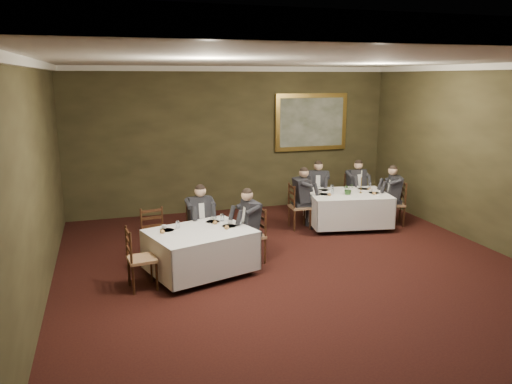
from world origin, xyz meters
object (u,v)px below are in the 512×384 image
table_main (348,207)px  table_second (200,249)px  chair_main_endright (394,212)px  diner_sec_endright (251,234)px  chair_sec_endleft (142,271)px  painting (311,122)px  chair_main_backleft (317,205)px  diner_main_endleft (300,206)px  chair_main_backright (355,204)px  diner_main_endright (394,203)px  chair_sec_backright (200,240)px  chair_sec_endright (252,246)px  centerpiece (348,189)px  diner_main_backleft (317,196)px  diner_main_backright (355,194)px  chair_sec_backleft (156,249)px  diner_sec_backright (200,228)px  candlestick (361,184)px  chair_main_endleft (299,216)px

table_main → table_second: (-3.64, -1.77, -0.00)m
chair_main_endright → diner_sec_endright: bearing=128.7°
table_main → chair_sec_endleft: chair_sec_endleft is taller
painting → chair_main_backleft: bearing=-104.4°
table_main → diner_main_endleft: size_ratio=1.43×
chair_main_endright → chair_sec_endleft: bearing=128.2°
table_main → chair_main_backright: 1.01m
table_second → diner_main_endleft: (2.57, 1.95, 0.06)m
table_second → diner_main_endleft: diner_main_endleft is taller
diner_main_endright → chair_sec_backright: diner_main_endright is taller
table_main → chair_sec_backright: (-3.47, -0.83, -0.17)m
chair_main_backleft → chair_sec_endright: 3.36m
chair_sec_endright → centerpiece: centerpiece is taller
chair_sec_endright → diner_main_backleft: bearing=-50.4°
painting → diner_sec_endright: bearing=-126.5°
diner_main_backright → chair_sec_backleft: (-4.91, -1.87, -0.23)m
chair_main_endright → diner_main_backright: bearing=45.8°
diner_main_endleft → centerpiece: bearing=76.0°
chair_main_backright → chair_main_endright: (0.47, -0.98, 0.00)m
table_main → chair_sec_endright: size_ratio=1.93×
diner_main_backright → diner_sec_backright: 4.38m
diner_main_endleft → candlestick: bearing=82.1°
diner_main_endleft → diner_main_endright: size_ratio=1.00×
chair_main_backleft → centerpiece: (0.23, -1.07, 0.61)m
table_second → chair_sec_endleft: 1.05m
diner_main_backleft → table_main: bearing=131.1°
diner_main_backright → chair_main_endleft: (-1.68, -0.60, -0.23)m
diner_main_endleft → centerpiece: diner_main_endleft is taller
table_main → chair_main_backright: chair_main_backright is taller
diner_main_endright → diner_sec_endright: size_ratio=1.00×
diner_main_backleft → diner_main_endleft: bearing=68.0°
table_second → chair_main_backleft: (3.33, 2.72, -0.17)m
chair_main_endleft → painting: painting is taller
chair_sec_endright → candlestick: (2.91, 1.39, 0.67)m
chair_main_endleft → painting: 2.90m
table_second → chair_sec_backright: (0.17, 0.94, -0.17)m
chair_sec_backright → chair_sec_endright: bearing=137.8°
chair_sec_endleft → centerpiece: (4.56, 1.96, 0.61)m
chair_sec_endright → diner_sec_endright: (-0.01, -0.00, 0.23)m
chair_main_endleft → diner_main_endright: 2.19m
centerpiece → chair_sec_endright: bearing=-152.5°
chair_main_backleft → painting: size_ratio=0.52×
diner_main_backleft → chair_sec_endright: size_ratio=1.35×
chair_sec_endleft → candlestick: 5.34m
table_main → chair_main_backleft: chair_main_backleft is taller
table_main → centerpiece: 0.47m
chair_main_backleft → diner_sec_backright: diner_sec_backright is taller
chair_sec_backleft → diner_main_endleft: bearing=-169.3°
chair_main_endleft → chair_sec_backleft: same height
diner_main_backleft → diner_sec_endright: size_ratio=1.00×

